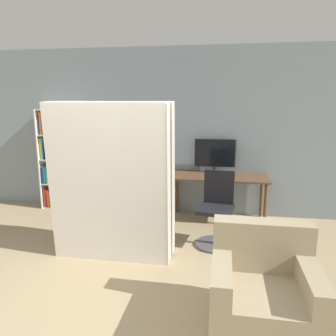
{
  "coord_description": "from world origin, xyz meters",
  "views": [
    {
      "loc": [
        1.1,
        -2.18,
        1.89
      ],
      "look_at": [
        0.43,
        1.72,
        1.05
      ],
      "focal_mm": 35.0,
      "sensor_mm": 36.0,
      "label": 1
    }
  ],
  "objects_px": {
    "monitor": "(215,154)",
    "office_chair": "(217,215)",
    "bookshelf": "(60,162)",
    "armchair": "(263,292)",
    "mattress_far": "(118,178)",
    "mattress_near": "(110,184)"
  },
  "relations": [
    {
      "from": "monitor",
      "to": "office_chair",
      "type": "height_order",
      "value": "monitor"
    },
    {
      "from": "bookshelf",
      "to": "armchair",
      "type": "xyz_separation_m",
      "value": [
        3.16,
        -2.65,
        -0.5
      ]
    },
    {
      "from": "monitor",
      "to": "mattress_far",
      "type": "relative_size",
      "value": 0.35
    },
    {
      "from": "mattress_near",
      "to": "mattress_far",
      "type": "distance_m",
      "value": 0.32
    },
    {
      "from": "monitor",
      "to": "office_chair",
      "type": "relative_size",
      "value": 0.66
    },
    {
      "from": "monitor",
      "to": "mattress_near",
      "type": "bearing_deg",
      "value": -123.29
    },
    {
      "from": "office_chair",
      "to": "bookshelf",
      "type": "height_order",
      "value": "bookshelf"
    },
    {
      "from": "mattress_far",
      "to": "armchair",
      "type": "height_order",
      "value": "mattress_far"
    },
    {
      "from": "office_chair",
      "to": "bookshelf",
      "type": "bearing_deg",
      "value": 158.31
    },
    {
      "from": "mattress_near",
      "to": "mattress_far",
      "type": "xyz_separation_m",
      "value": [
        0.0,
        0.32,
        -0.0
      ]
    },
    {
      "from": "monitor",
      "to": "mattress_far",
      "type": "bearing_deg",
      "value": -128.78
    },
    {
      "from": "monitor",
      "to": "armchair",
      "type": "bearing_deg",
      "value": -79.45
    },
    {
      "from": "bookshelf",
      "to": "armchair",
      "type": "distance_m",
      "value": 4.16
    },
    {
      "from": "bookshelf",
      "to": "mattress_near",
      "type": "distance_m",
      "value": 2.3
    },
    {
      "from": "bookshelf",
      "to": "mattress_near",
      "type": "relative_size",
      "value": 0.92
    },
    {
      "from": "bookshelf",
      "to": "mattress_near",
      "type": "bearing_deg",
      "value": -48.53
    },
    {
      "from": "office_chair",
      "to": "armchair",
      "type": "height_order",
      "value": "office_chair"
    },
    {
      "from": "bookshelf",
      "to": "office_chair",
      "type": "bearing_deg",
      "value": -21.69
    },
    {
      "from": "bookshelf",
      "to": "mattress_far",
      "type": "xyz_separation_m",
      "value": [
        1.52,
        -1.41,
        0.12
      ]
    },
    {
      "from": "monitor",
      "to": "office_chair",
      "type": "xyz_separation_m",
      "value": [
        0.07,
        -1.1,
        -0.62
      ]
    },
    {
      "from": "office_chair",
      "to": "monitor",
      "type": "bearing_deg",
      "value": 93.76
    },
    {
      "from": "monitor",
      "to": "bookshelf",
      "type": "xyz_separation_m",
      "value": [
        -2.67,
        -0.01,
        -0.21
      ]
    }
  ]
}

